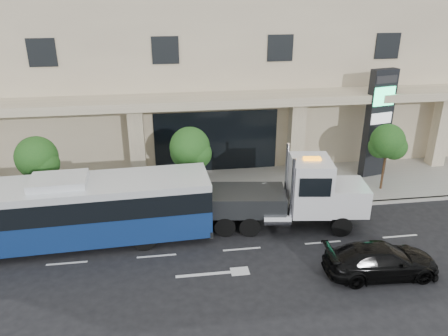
# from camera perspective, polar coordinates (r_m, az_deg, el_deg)

# --- Properties ---
(ground) EXTENTS (120.00, 120.00, 0.00)m
(ground) POSITION_cam_1_polar(r_m,az_deg,el_deg) (22.27, 1.64, -8.45)
(ground) COLOR black
(ground) RESTS_ON ground
(sidewalk) EXTENTS (120.00, 6.00, 0.15)m
(sidewalk) POSITION_cam_1_polar(r_m,az_deg,el_deg) (26.59, -0.18, -2.79)
(sidewalk) COLOR gray
(sidewalk) RESTS_ON ground
(curb) EXTENTS (120.00, 0.30, 0.15)m
(curb) POSITION_cam_1_polar(r_m,az_deg,el_deg) (23.94, 0.83, -5.85)
(curb) COLOR gray
(curb) RESTS_ON ground
(convention_center) EXTENTS (60.00, 17.60, 20.00)m
(convention_center) POSITION_cam_1_polar(r_m,az_deg,el_deg) (34.39, -2.79, 20.09)
(convention_center) COLOR tan
(convention_center) RESTS_ON ground
(tree_left) EXTENTS (2.27, 2.20, 4.22)m
(tree_left) POSITION_cam_1_polar(r_m,az_deg,el_deg) (24.78, -23.18, 0.97)
(tree_left) COLOR #422B19
(tree_left) RESTS_ON sidewalk
(tree_mid) EXTENTS (2.28, 2.20, 4.38)m
(tree_mid) POSITION_cam_1_polar(r_m,az_deg,el_deg) (23.87, -4.42, 2.39)
(tree_mid) COLOR #422B19
(tree_mid) RESTS_ON sidewalk
(tree_right) EXTENTS (2.10, 2.00, 4.04)m
(tree_right) POSITION_cam_1_polar(r_m,az_deg,el_deg) (27.16, 20.61, 3.01)
(tree_right) COLOR #422B19
(tree_right) RESTS_ON sidewalk
(city_bus) EXTENTS (13.87, 3.49, 3.49)m
(city_bus) POSITION_cam_1_polar(r_m,az_deg,el_deg) (21.88, -20.29, -5.27)
(city_bus) COLOR black
(city_bus) RESTS_ON ground
(tow_truck) EXTENTS (9.21, 3.32, 4.16)m
(tow_truck) POSITION_cam_1_polar(r_m,az_deg,el_deg) (22.36, 9.01, -3.62)
(tow_truck) COLOR #2D3033
(tow_truck) RESTS_ON ground
(black_sedan) EXTENTS (4.95, 2.16, 1.42)m
(black_sedan) POSITION_cam_1_polar(r_m,az_deg,el_deg) (20.16, 19.83, -11.25)
(black_sedan) COLOR black
(black_sedan) RESTS_ON ground
(signage_pylon) EXTENTS (1.79, 0.97, 6.82)m
(signage_pylon) POSITION_cam_1_polar(r_m,az_deg,el_deg) (28.96, 19.47, 5.53)
(signage_pylon) COLOR black
(signage_pylon) RESTS_ON sidewalk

